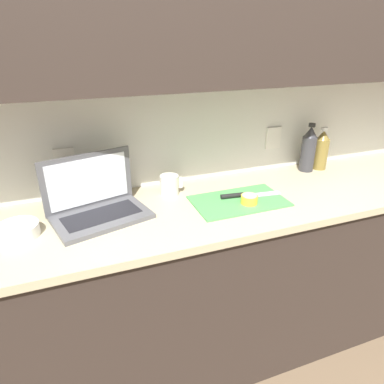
# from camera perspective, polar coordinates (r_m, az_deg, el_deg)

# --- Properties ---
(ground_plane) EXTENTS (12.00, 12.00, 0.00)m
(ground_plane) POSITION_cam_1_polar(r_m,az_deg,el_deg) (2.21, 8.21, -22.90)
(ground_plane) COLOR brown
(ground_plane) RESTS_ON ground
(wall_back) EXTENTS (5.20, 0.38, 2.60)m
(wall_back) POSITION_cam_1_polar(r_m,az_deg,el_deg) (1.70, 7.68, 22.39)
(wall_back) COLOR white
(wall_back) RESTS_ON ground_plane
(counter_unit) EXTENTS (2.52, 0.60, 0.92)m
(counter_unit) POSITION_cam_1_polar(r_m,az_deg,el_deg) (1.90, 9.55, -13.05)
(counter_unit) COLOR #332823
(counter_unit) RESTS_ON ground_plane
(laptop) EXTENTS (0.43, 0.33, 0.25)m
(laptop) POSITION_cam_1_polar(r_m,az_deg,el_deg) (1.49, -15.65, -1.65)
(laptop) COLOR #515156
(laptop) RESTS_ON counter_unit
(cutting_board) EXTENTS (0.43, 0.26, 0.01)m
(cutting_board) POSITION_cam_1_polar(r_m,az_deg,el_deg) (1.59, 7.83, -1.50)
(cutting_board) COLOR #4C9E51
(cutting_board) RESTS_ON counter_unit
(knife) EXTENTS (0.30, 0.06, 0.02)m
(knife) POSITION_cam_1_polar(r_m,az_deg,el_deg) (1.62, 8.06, -0.55)
(knife) COLOR silver
(knife) RESTS_ON cutting_board
(lemon_half_cut) EXTENTS (0.08, 0.08, 0.04)m
(lemon_half_cut) POSITION_cam_1_polar(r_m,az_deg,el_deg) (1.56, 9.52, -1.20)
(lemon_half_cut) COLOR yellow
(lemon_half_cut) RESTS_ON cutting_board
(bottle_green_soda) EXTENTS (0.08, 0.08, 0.24)m
(bottle_green_soda) POSITION_cam_1_polar(r_m,az_deg,el_deg) (2.07, 20.73, 6.53)
(bottle_green_soda) COLOR olive
(bottle_green_soda) RESTS_ON counter_unit
(bottle_oil_tall) EXTENTS (0.08, 0.08, 0.27)m
(bottle_oil_tall) POSITION_cam_1_polar(r_m,az_deg,el_deg) (2.01, 18.84, 6.73)
(bottle_oil_tall) COLOR #333338
(bottle_oil_tall) RESTS_ON counter_unit
(measuring_cup) EXTENTS (0.11, 0.09, 0.10)m
(measuring_cup) POSITION_cam_1_polar(r_m,az_deg,el_deg) (1.64, -3.77, 1.19)
(measuring_cup) COLOR silver
(measuring_cup) RESTS_ON counter_unit
(bowl_white) EXTENTS (0.15, 0.15, 0.05)m
(bowl_white) POSITION_cam_1_polar(r_m,az_deg,el_deg) (1.46, -27.01, -5.72)
(bowl_white) COLOR white
(bowl_white) RESTS_ON counter_unit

